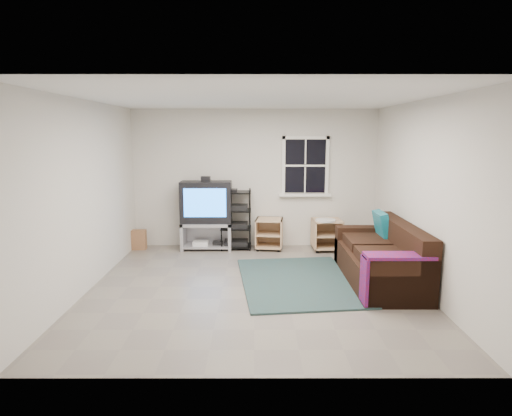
{
  "coord_description": "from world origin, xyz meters",
  "views": [
    {
      "loc": [
        0.01,
        -5.78,
        2.14
      ],
      "look_at": [
        0.02,
        0.4,
        1.07
      ],
      "focal_mm": 30.0,
      "sensor_mm": 36.0,
      "label": 1
    }
  ],
  "objects_px": {
    "av_rack": "(236,223)",
    "sofa": "(382,260)",
    "tv_unit": "(206,209)",
    "side_table_left": "(269,232)",
    "side_table_right": "(326,232)"
  },
  "relations": [
    {
      "from": "sofa",
      "to": "av_rack",
      "type": "bearing_deg",
      "value": 139.9
    },
    {
      "from": "sofa",
      "to": "side_table_right",
      "type": "bearing_deg",
      "value": 106.37
    },
    {
      "from": "av_rack",
      "to": "side_table_left",
      "type": "distance_m",
      "value": 0.66
    },
    {
      "from": "av_rack",
      "to": "tv_unit",
      "type": "bearing_deg",
      "value": -176.69
    },
    {
      "from": "tv_unit",
      "to": "av_rack",
      "type": "xyz_separation_m",
      "value": [
        0.55,
        0.03,
        -0.26
      ]
    },
    {
      "from": "tv_unit",
      "to": "side_table_right",
      "type": "distance_m",
      "value": 2.28
    },
    {
      "from": "tv_unit",
      "to": "sofa",
      "type": "bearing_deg",
      "value": -33.56
    },
    {
      "from": "tv_unit",
      "to": "av_rack",
      "type": "relative_size",
      "value": 1.22
    },
    {
      "from": "av_rack",
      "to": "side_table_right",
      "type": "bearing_deg",
      "value": -2.93
    },
    {
      "from": "av_rack",
      "to": "side_table_left",
      "type": "relative_size",
      "value": 1.96
    },
    {
      "from": "av_rack",
      "to": "side_table_right",
      "type": "xyz_separation_m",
      "value": [
        1.69,
        -0.09,
        -0.15
      ]
    },
    {
      "from": "sofa",
      "to": "tv_unit",
      "type": "bearing_deg",
      "value": 146.44
    },
    {
      "from": "av_rack",
      "to": "sofa",
      "type": "distance_m",
      "value": 2.89
    },
    {
      "from": "av_rack",
      "to": "side_table_left",
      "type": "bearing_deg",
      "value": -0.02
    },
    {
      "from": "side_table_left",
      "to": "tv_unit",
      "type": "bearing_deg",
      "value": -178.47
    }
  ]
}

